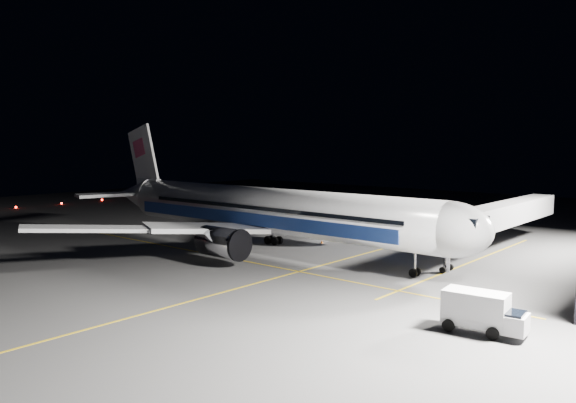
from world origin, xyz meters
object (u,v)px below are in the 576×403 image
(airliner, at_px, (262,210))
(service_truck, at_px, (483,311))
(baggage_tug, at_px, (343,231))
(safety_cone_a, at_px, (369,240))
(safety_cone_c, at_px, (322,241))
(safety_cone_b, at_px, (309,232))
(jet_bridge, at_px, (496,216))

(airliner, xyz_separation_m, service_truck, (33.49, -12.20, -3.58))
(baggage_tug, relative_size, safety_cone_a, 4.36)
(baggage_tug, xyz_separation_m, safety_cone_c, (0.89, -6.14, -0.53))
(safety_cone_b, bearing_deg, jet_bridge, 8.71)
(airliner, relative_size, safety_cone_a, 100.72)
(safety_cone_b, bearing_deg, airliner, -76.34)
(safety_cone_b, distance_m, safety_cone_c, 7.76)
(airliner, bearing_deg, jet_bridge, 38.04)
(airliner, xyz_separation_m, safety_cone_a, (7.08, 14.00, -4.86))
(service_truck, distance_m, safety_cone_b, 45.26)
(jet_bridge, bearing_deg, baggage_tug, -172.60)
(service_truck, height_order, safety_cone_b, service_truck)
(service_truck, relative_size, safety_cone_a, 9.86)
(safety_cone_c, bearing_deg, airliner, -106.16)
(safety_cone_c, bearing_deg, jet_bridge, 23.56)
(jet_bridge, height_order, safety_cone_b, jet_bridge)
(jet_bridge, distance_m, safety_cone_c, 22.70)
(safety_cone_a, distance_m, safety_cone_b, 10.48)
(safety_cone_a, height_order, safety_cone_c, safety_cone_a)
(safety_cone_b, xyz_separation_m, safety_cone_c, (6.05, -4.85, -0.04))
(safety_cone_a, bearing_deg, jet_bridge, 14.22)
(jet_bridge, height_order, baggage_tug, jet_bridge)
(baggage_tug, distance_m, safety_cone_b, 5.34)
(airliner, distance_m, safety_cone_a, 16.42)
(safety_cone_c, bearing_deg, service_truck, -34.70)
(jet_bridge, distance_m, safety_cone_a, 17.05)
(baggage_tug, bearing_deg, jet_bridge, 17.20)
(service_truck, distance_m, baggage_tug, 41.99)
(jet_bridge, relative_size, safety_cone_a, 56.35)
(airliner, relative_size, safety_cone_b, 99.74)
(jet_bridge, height_order, safety_cone_a, jet_bridge)
(jet_bridge, xyz_separation_m, safety_cone_a, (-16.00, -4.06, -4.28))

